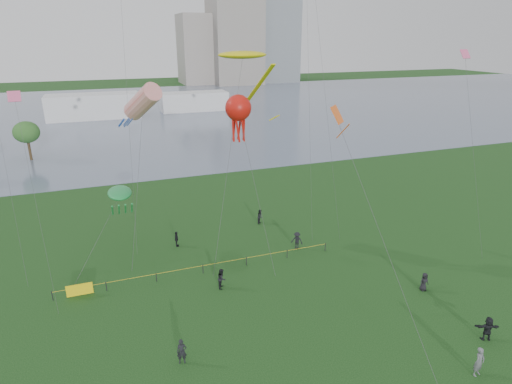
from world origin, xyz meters
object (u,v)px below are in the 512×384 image
object	(u,v)px
kite_flyer	(479,362)
kite_octopus	(238,109)
kite_stingray	(243,56)
fence	(130,281)

from	to	relation	value
kite_flyer	kite_octopus	size ratio (longest dim) A/B	0.13
kite_stingray	kite_octopus	size ratio (longest dim) A/B	1.23
kite_flyer	kite_octopus	bearing A→B (deg)	99.58
kite_flyer	kite_stingray	distance (m)	30.50
fence	kite_stingray	distance (m)	22.36
kite_stingray	kite_flyer	bearing A→B (deg)	-56.28
kite_stingray	kite_octopus	distance (m)	6.14
kite_flyer	kite_stingray	bearing A→B (deg)	92.15
kite_stingray	kite_octopus	bearing A→B (deg)	-95.49
kite_flyer	kite_octopus	xyz separation A→B (m)	(-8.54, 20.46, 12.61)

